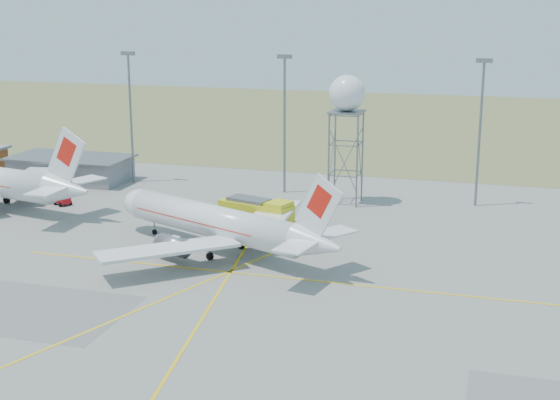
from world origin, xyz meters
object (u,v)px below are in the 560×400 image
(airliner_main, at_px, (217,223))
(baggage_tug, at_px, (62,200))
(radar_tower, at_px, (346,132))
(fire_truck, at_px, (258,214))

(airliner_main, bearing_deg, baggage_tug, -2.41)
(airliner_main, xyz_separation_m, baggage_tug, (-28.66, 13.76, -2.76))
(airliner_main, bearing_deg, radar_tower, -86.67)
(fire_truck, distance_m, baggage_tug, 30.32)
(airliner_main, distance_m, fire_truck, 10.71)
(fire_truck, bearing_deg, radar_tower, 79.21)
(airliner_main, bearing_deg, fire_truck, -74.66)
(airliner_main, xyz_separation_m, fire_truck, (1.46, 10.49, -1.59))
(fire_truck, bearing_deg, baggage_tug, -169.89)
(airliner_main, xyz_separation_m, radar_tower, (9.46, 26.13, 6.75))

